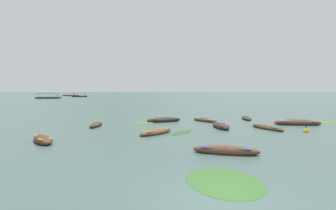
{
  "coord_description": "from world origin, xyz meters",
  "views": [
    {
      "loc": [
        -1.91,
        -7.2,
        3.27
      ],
      "look_at": [
        0.42,
        41.57,
        0.64
      ],
      "focal_mm": 27.34,
      "sensor_mm": 36.0,
      "label": 1
    }
  ],
  "objects_px": {
    "rowboat_8": "(297,123)",
    "rowboat_4": "(96,125)",
    "ferry_0": "(48,98)",
    "ferry_1": "(71,95)",
    "rowboat_6": "(164,120)",
    "rowboat_3": "(226,150)",
    "ferry_2": "(80,96)",
    "rowboat_10": "(221,126)",
    "rowboat_2": "(267,127)",
    "rowboat_5": "(205,120)",
    "rowboat_7": "(43,139)",
    "mooring_buoy": "(306,131)",
    "rowboat_9": "(246,118)",
    "rowboat_0": "(156,132)"
  },
  "relations": [
    {
      "from": "rowboat_8",
      "to": "rowboat_4",
      "type": "bearing_deg",
      "value": -179.69
    },
    {
      "from": "ferry_0",
      "to": "ferry_1",
      "type": "xyz_separation_m",
      "value": [
        -10.5,
        62.08,
        -0.0
      ]
    },
    {
      "from": "rowboat_6",
      "to": "ferry_0",
      "type": "distance_m",
      "value": 102.26
    },
    {
      "from": "rowboat_3",
      "to": "ferry_1",
      "type": "height_order",
      "value": "ferry_1"
    },
    {
      "from": "ferry_2",
      "to": "rowboat_10",
      "type": "bearing_deg",
      "value": -68.62
    },
    {
      "from": "rowboat_2",
      "to": "rowboat_8",
      "type": "bearing_deg",
      "value": 32.23
    },
    {
      "from": "ferry_2",
      "to": "rowboat_2",
      "type": "bearing_deg",
      "value": -67.25
    },
    {
      "from": "rowboat_6",
      "to": "ferry_1",
      "type": "bearing_deg",
      "value": 111.43
    },
    {
      "from": "rowboat_5",
      "to": "rowboat_8",
      "type": "distance_m",
      "value": 9.07
    },
    {
      "from": "rowboat_3",
      "to": "rowboat_5",
      "type": "distance_m",
      "value": 14.36
    },
    {
      "from": "rowboat_8",
      "to": "rowboat_6",
      "type": "bearing_deg",
      "value": 166.37
    },
    {
      "from": "rowboat_5",
      "to": "rowboat_7",
      "type": "height_order",
      "value": "rowboat_7"
    },
    {
      "from": "mooring_buoy",
      "to": "rowboat_9",
      "type": "bearing_deg",
      "value": 98.55
    },
    {
      "from": "rowboat_7",
      "to": "ferry_0",
      "type": "distance_m",
      "value": 108.36
    },
    {
      "from": "rowboat_8",
      "to": "ferry_0",
      "type": "bearing_deg",
      "value": 123.74
    },
    {
      "from": "rowboat_4",
      "to": "rowboat_9",
      "type": "xyz_separation_m",
      "value": [
        16.16,
        5.22,
        -0.0
      ]
    },
    {
      "from": "ferry_1",
      "to": "rowboat_8",
      "type": "bearing_deg",
      "value": -64.92
    },
    {
      "from": "rowboat_6",
      "to": "rowboat_7",
      "type": "distance_m",
      "value": 13.39
    },
    {
      "from": "mooring_buoy",
      "to": "rowboat_3",
      "type": "bearing_deg",
      "value": -141.38
    },
    {
      "from": "ferry_2",
      "to": "ferry_0",
      "type": "bearing_deg",
      "value": -98.54
    },
    {
      "from": "rowboat_10",
      "to": "ferry_1",
      "type": "bearing_deg",
      "value": 112.36
    },
    {
      "from": "rowboat_2",
      "to": "rowboat_4",
      "type": "xyz_separation_m",
      "value": [
        -15.21,
        2.53,
        0.01
      ]
    },
    {
      "from": "rowboat_9",
      "to": "rowboat_10",
      "type": "bearing_deg",
      "value": -124.7
    },
    {
      "from": "rowboat_5",
      "to": "rowboat_9",
      "type": "bearing_deg",
      "value": 19.87
    },
    {
      "from": "rowboat_3",
      "to": "rowboat_10",
      "type": "height_order",
      "value": "rowboat_10"
    },
    {
      "from": "rowboat_4",
      "to": "rowboat_10",
      "type": "distance_m",
      "value": 11.48
    },
    {
      "from": "rowboat_2",
      "to": "rowboat_10",
      "type": "height_order",
      "value": "rowboat_10"
    },
    {
      "from": "rowboat_6",
      "to": "rowboat_10",
      "type": "relative_size",
      "value": 1.23
    },
    {
      "from": "rowboat_0",
      "to": "ferry_0",
      "type": "height_order",
      "value": "ferry_0"
    },
    {
      "from": "rowboat_10",
      "to": "ferry_2",
      "type": "distance_m",
      "value": 135.19
    },
    {
      "from": "rowboat_5",
      "to": "rowboat_9",
      "type": "xyz_separation_m",
      "value": [
        5.25,
        1.9,
        -0.01
      ]
    },
    {
      "from": "rowboat_3",
      "to": "ferry_0",
      "type": "relative_size",
      "value": 0.34
    },
    {
      "from": "rowboat_2",
      "to": "ferry_2",
      "type": "xyz_separation_m",
      "value": [
        -53.14,
        126.7,
        0.31
      ]
    },
    {
      "from": "rowboat_2",
      "to": "ferry_0",
      "type": "distance_m",
      "value": 111.63
    },
    {
      "from": "rowboat_4",
      "to": "rowboat_6",
      "type": "height_order",
      "value": "rowboat_6"
    },
    {
      "from": "rowboat_3",
      "to": "rowboat_4",
      "type": "height_order",
      "value": "rowboat_3"
    },
    {
      "from": "rowboat_8",
      "to": "ferry_1",
      "type": "relative_size",
      "value": 0.4
    },
    {
      "from": "rowboat_9",
      "to": "ferry_0",
      "type": "xyz_separation_m",
      "value": [
        -58.78,
        87.73,
        0.3
      ]
    },
    {
      "from": "rowboat_5",
      "to": "rowboat_6",
      "type": "distance_m",
      "value": 4.45
    },
    {
      "from": "rowboat_5",
      "to": "rowboat_2",
      "type": "bearing_deg",
      "value": -53.62
    },
    {
      "from": "rowboat_7",
      "to": "mooring_buoy",
      "type": "bearing_deg",
      "value": 9.14
    },
    {
      "from": "rowboat_9",
      "to": "rowboat_10",
      "type": "distance_m",
      "value": 8.44
    },
    {
      "from": "rowboat_0",
      "to": "ferry_0",
      "type": "distance_m",
      "value": 108.76
    },
    {
      "from": "rowboat_0",
      "to": "mooring_buoy",
      "type": "relative_size",
      "value": 3.49
    },
    {
      "from": "rowboat_3",
      "to": "rowboat_8",
      "type": "distance_m",
      "value": 14.98
    },
    {
      "from": "rowboat_3",
      "to": "rowboat_5",
      "type": "xyz_separation_m",
      "value": [
        1.64,
        14.26,
        -0.02
      ]
    },
    {
      "from": "rowboat_8",
      "to": "ferry_1",
      "type": "distance_m",
      "value": 171.06
    },
    {
      "from": "rowboat_4",
      "to": "rowboat_9",
      "type": "relative_size",
      "value": 0.84
    },
    {
      "from": "ferry_0",
      "to": "rowboat_9",
      "type": "bearing_deg",
      "value": -56.18
    },
    {
      "from": "rowboat_9",
      "to": "mooring_buoy",
      "type": "height_order",
      "value": "mooring_buoy"
    }
  ]
}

